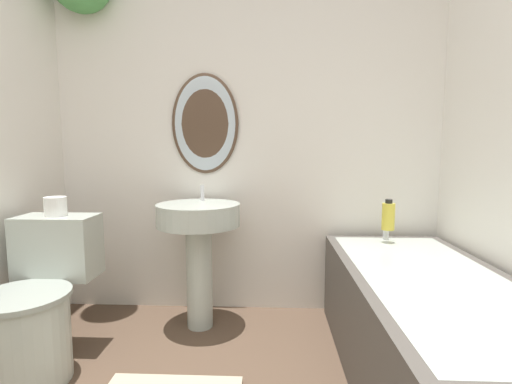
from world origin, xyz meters
TOP-DOWN VIEW (x-y plane):
  - wall_back at (-0.12, 2.28)m, footprint 2.61×0.36m
  - toilet at (-0.97, 1.49)m, footprint 0.42×0.62m
  - pedestal_sink at (-0.28, 1.98)m, footprint 0.49×0.49m
  - bathtub at (0.87, 1.43)m, footprint 0.71×1.58m
  - shampoo_bottle at (0.86, 2.04)m, footprint 0.08×0.08m
  - toilet_paper_roll at (-0.97, 1.70)m, footprint 0.11×0.11m

SIDE VIEW (x-z plane):
  - bathtub at x=0.87m, z-range -0.03..0.57m
  - toilet at x=-0.97m, z-range -0.04..0.69m
  - pedestal_sink at x=-0.28m, z-range 0.14..1.00m
  - shampoo_bottle at x=0.86m, z-range 0.59..0.77m
  - toilet_paper_roll at x=-0.97m, z-range 0.73..0.83m
  - wall_back at x=-0.12m, z-range 0.10..2.50m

